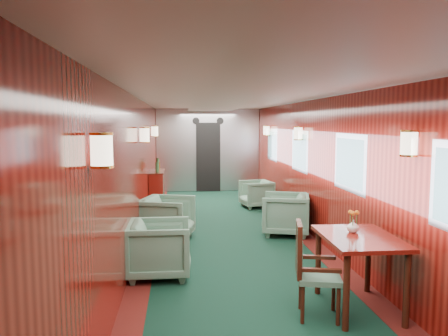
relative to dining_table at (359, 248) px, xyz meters
name	(u,v)px	position (x,y,z in m)	size (l,w,h in m)	color
room	(233,146)	(-1.06, 2.41, 0.96)	(12.00, 12.10, 2.40)	black
bulkhead	(208,151)	(-1.06, 8.32, 0.51)	(2.98, 0.17, 2.39)	#B0B2B7
windows_right	(320,156)	(0.43, 2.66, 0.77)	(0.02, 8.60, 0.80)	#ACAEB3
wall_sconces	(229,135)	(-1.06, 2.97, 1.11)	(2.97, 7.97, 0.25)	#F9E8C2
dining_table	(359,248)	(0.00, 0.00, 0.00)	(0.78, 1.09, 0.81)	maroon
side_chair	(310,266)	(-0.57, -0.12, -0.14)	(0.52, 0.54, 0.99)	#214E3E
credenza	(157,191)	(-2.40, 5.45, -0.20)	(0.32, 1.04, 1.20)	maroon
flower_vase	(353,226)	(-0.01, 0.15, 0.20)	(0.13, 0.13, 0.14)	silver
armchair_left_near	(160,249)	(-2.16, 1.25, -0.31)	(0.78, 0.80, 0.73)	#214E3E
armchair_left_far	(167,218)	(-2.11, 3.03, -0.30)	(0.80, 0.82, 0.75)	#214E3E
armchair_right_near	(285,214)	(-0.01, 3.19, -0.31)	(0.79, 0.82, 0.74)	#214E3E
armchair_right_far	(256,194)	(-0.09, 5.74, -0.36)	(0.68, 0.70, 0.64)	#214E3E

